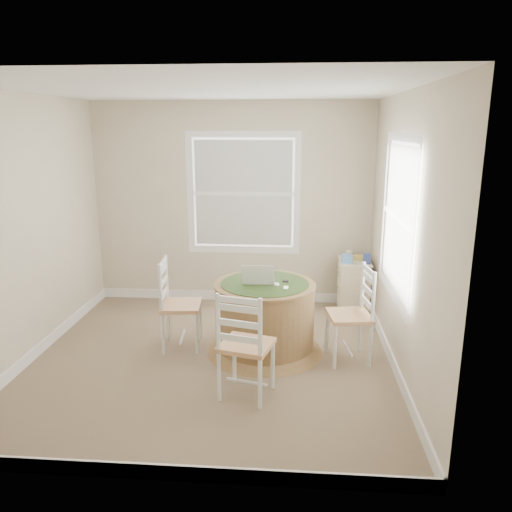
{
  "coord_description": "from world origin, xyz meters",
  "views": [
    {
      "loc": [
        0.8,
        -4.57,
        2.28
      ],
      "look_at": [
        0.41,
        0.45,
        0.97
      ],
      "focal_mm": 35.0,
      "sensor_mm": 36.0,
      "label": 1
    }
  ],
  "objects_px": {
    "corner_chest": "(353,287)",
    "chair_left": "(181,305)",
    "laptop": "(258,280)",
    "chair_right": "(349,315)",
    "chair_near": "(246,344)",
    "round_table": "(265,314)"
  },
  "relations": [
    {
      "from": "round_table",
      "to": "laptop",
      "type": "bearing_deg",
      "value": 171.63
    },
    {
      "from": "chair_right",
      "to": "laptop",
      "type": "bearing_deg",
      "value": -108.68
    },
    {
      "from": "round_table",
      "to": "chair_near",
      "type": "distance_m",
      "value": 0.91
    },
    {
      "from": "corner_chest",
      "to": "chair_left",
      "type": "bearing_deg",
      "value": -147.54
    },
    {
      "from": "chair_left",
      "to": "chair_near",
      "type": "distance_m",
      "value": 1.2
    },
    {
      "from": "chair_left",
      "to": "chair_near",
      "type": "height_order",
      "value": "same"
    },
    {
      "from": "chair_right",
      "to": "round_table",
      "type": "bearing_deg",
      "value": -108.53
    },
    {
      "from": "chair_near",
      "to": "corner_chest",
      "type": "relative_size",
      "value": 1.39
    },
    {
      "from": "chair_near",
      "to": "chair_left",
      "type": "bearing_deg",
      "value": -34.86
    },
    {
      "from": "round_table",
      "to": "corner_chest",
      "type": "distance_m",
      "value": 1.58
    },
    {
      "from": "chair_left",
      "to": "chair_right",
      "type": "height_order",
      "value": "same"
    },
    {
      "from": "chair_left",
      "to": "laptop",
      "type": "xyz_separation_m",
      "value": [
        0.81,
        -0.0,
        0.3
      ]
    },
    {
      "from": "chair_near",
      "to": "chair_right",
      "type": "xyz_separation_m",
      "value": [
        0.95,
        0.75,
        0.0
      ]
    },
    {
      "from": "chair_left",
      "to": "chair_right",
      "type": "relative_size",
      "value": 1.0
    },
    {
      "from": "chair_left",
      "to": "laptop",
      "type": "bearing_deg",
      "value": -95.08
    },
    {
      "from": "laptop",
      "to": "chair_left",
      "type": "bearing_deg",
      "value": -1.67
    },
    {
      "from": "chair_near",
      "to": "corner_chest",
      "type": "xyz_separation_m",
      "value": [
        1.14,
        2.09,
        -0.13
      ]
    },
    {
      "from": "round_table",
      "to": "corner_chest",
      "type": "height_order",
      "value": "round_table"
    },
    {
      "from": "round_table",
      "to": "chair_near",
      "type": "bearing_deg",
      "value": -92.87
    },
    {
      "from": "chair_left",
      "to": "chair_right",
      "type": "distance_m",
      "value": 1.73
    },
    {
      "from": "chair_near",
      "to": "laptop",
      "type": "xyz_separation_m",
      "value": [
        0.04,
        0.92,
        0.3
      ]
    },
    {
      "from": "chair_near",
      "to": "chair_right",
      "type": "distance_m",
      "value": 1.21
    }
  ]
}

